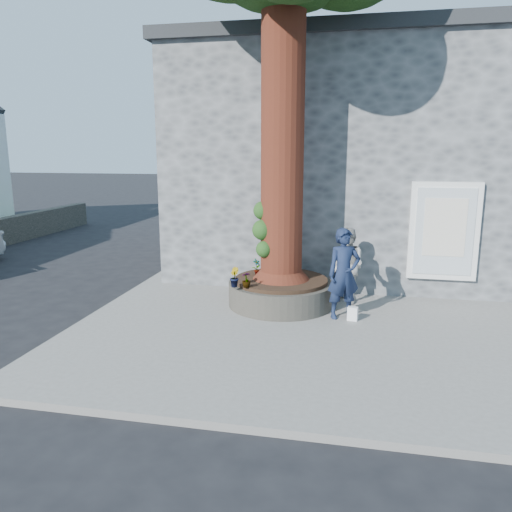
# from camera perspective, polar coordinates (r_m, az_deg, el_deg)

# --- Properties ---
(ground) EXTENTS (120.00, 120.00, 0.00)m
(ground) POSITION_cam_1_polar(r_m,az_deg,el_deg) (9.50, -3.89, -9.54)
(ground) COLOR black
(ground) RESTS_ON ground
(pavement) EXTENTS (9.00, 8.00, 0.12)m
(pavement) POSITION_cam_1_polar(r_m,az_deg,el_deg) (10.14, 5.91, -7.78)
(pavement) COLOR slate
(pavement) RESTS_ON ground
(yellow_line) EXTENTS (0.10, 30.00, 0.01)m
(yellow_line) POSITION_cam_1_polar(r_m,az_deg,el_deg) (11.50, -17.42, -6.18)
(yellow_line) COLOR yellow
(yellow_line) RESTS_ON ground
(stone_shop) EXTENTS (10.30, 8.30, 6.30)m
(stone_shop) POSITION_cam_1_polar(r_m,az_deg,el_deg) (15.70, 12.21, 10.59)
(stone_shop) COLOR #494C4E
(stone_shop) RESTS_ON ground
(planter) EXTENTS (2.30, 2.30, 0.60)m
(planter) POSITION_cam_1_polar(r_m,az_deg,el_deg) (11.06, 2.86, -4.12)
(planter) COLOR black
(planter) RESTS_ON pavement
(man) EXTENTS (0.80, 0.67, 1.85)m
(man) POSITION_cam_1_polar(r_m,az_deg,el_deg) (10.20, 10.01, -2.01)
(man) COLOR #141F39
(man) RESTS_ON pavement
(woman) EXTENTS (1.04, 1.02, 1.69)m
(woman) POSITION_cam_1_polar(r_m,az_deg,el_deg) (11.27, 10.43, -1.11)
(woman) COLOR #9D9A96
(woman) RESTS_ON pavement
(shopping_bag) EXTENTS (0.22, 0.16, 0.28)m
(shopping_bag) POSITION_cam_1_polar(r_m,az_deg,el_deg) (10.28, 10.98, -6.49)
(shopping_bag) COLOR white
(shopping_bag) RESTS_ON pavement
(plant_a) EXTENTS (0.22, 0.23, 0.36)m
(plant_a) POSITION_cam_1_polar(r_m,az_deg,el_deg) (11.27, 0.06, -1.23)
(plant_a) COLOR gray
(plant_a) RESTS_ON planter
(plant_b) EXTENTS (0.30, 0.30, 0.41)m
(plant_b) POSITION_cam_1_polar(r_m,az_deg,el_deg) (10.28, -2.53, -2.42)
(plant_b) COLOR gray
(plant_b) RESTS_ON planter
(plant_c) EXTENTS (0.25, 0.25, 0.32)m
(plant_c) POSITION_cam_1_polar(r_m,az_deg,el_deg) (10.24, -1.10, -2.73)
(plant_c) COLOR gray
(plant_c) RESTS_ON planter
(plant_d) EXTENTS (0.32, 0.34, 0.32)m
(plant_d) POSITION_cam_1_polar(r_m,az_deg,el_deg) (11.76, 3.47, -0.79)
(plant_d) COLOR gray
(plant_d) RESTS_ON planter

